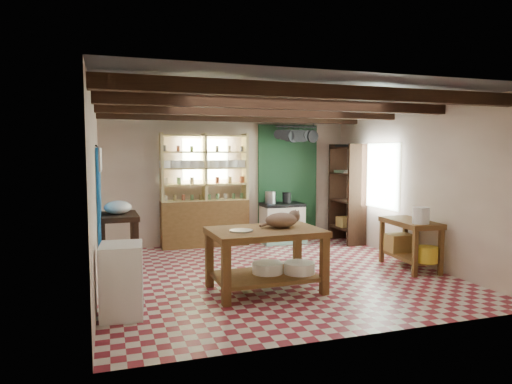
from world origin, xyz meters
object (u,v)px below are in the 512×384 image
object	(u,v)px
work_table	(265,260)
stove	(282,223)
cat	(281,220)
prep_table	(119,241)
white_cabinet	(122,280)
right_counter	(410,244)

from	to	relation	value
work_table	stove	size ratio (longest dim) A/B	1.76
work_table	cat	distance (m)	0.57
stove	prep_table	distance (m)	3.40
work_table	white_cabinet	size ratio (longest dim) A/B	1.78
right_counter	cat	distance (m)	2.40
prep_table	right_counter	world-z (taller)	prep_table
white_cabinet	prep_table	bearing A→B (deg)	94.47
right_counter	cat	bearing A→B (deg)	-167.21
white_cabinet	cat	world-z (taller)	cat
stove	cat	distance (m)	3.13
stove	right_counter	xyz separation A→B (m)	(1.18, -2.53, -0.02)
work_table	right_counter	world-z (taller)	work_table
stove	right_counter	size ratio (longest dim) A/B	0.77
white_cabinet	right_counter	xyz separation A→B (m)	(4.40, 0.79, -0.02)
work_table	right_counter	size ratio (longest dim) A/B	1.36
prep_table	white_cabinet	xyz separation A→B (m)	(-0.02, -2.18, -0.03)
prep_table	white_cabinet	world-z (taller)	prep_table
stove	white_cabinet	world-z (taller)	white_cabinet
right_counter	white_cabinet	bearing A→B (deg)	-165.42
white_cabinet	cat	distance (m)	2.20
prep_table	white_cabinet	size ratio (longest dim) A/B	1.06
cat	white_cabinet	bearing A→B (deg)	-179.55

